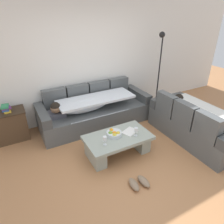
{
  "coord_description": "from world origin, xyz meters",
  "views": [
    {
      "loc": [
        -1.63,
        -2.23,
        2.48
      ],
      "look_at": [
        0.11,
        1.0,
        0.55
      ],
      "focal_mm": 32.51,
      "sensor_mm": 36.0,
      "label": 1
    }
  ],
  "objects": [
    {
      "name": "side_cabinet",
      "position": [
        -1.82,
        1.85,
        0.32
      ],
      "size": [
        0.72,
        0.44,
        0.64
      ],
      "color": "#4A3522",
      "rests_on": "ground_plane"
    },
    {
      "name": "book_stack_on_cabinet",
      "position": [
        -1.78,
        1.85,
        0.71
      ],
      "size": [
        0.19,
        0.23,
        0.14
      ],
      "color": "gold",
      "rests_on": "side_cabinet"
    },
    {
      "name": "floor_lamp",
      "position": [
        1.85,
        1.69,
        1.12
      ],
      "size": [
        0.33,
        0.31,
        1.95
      ],
      "color": "black",
      "rests_on": "ground_plane"
    },
    {
      "name": "open_magazine",
      "position": [
        0.18,
        0.42,
        0.39
      ],
      "size": [
        0.34,
        0.3,
        0.01
      ],
      "primitive_type": "cube",
      "rotation": [
        0.0,
        0.0,
        0.4
      ],
      "color": "white",
      "rests_on": "coffee_table"
    },
    {
      "name": "pair_of_shoes",
      "position": [
        -0.19,
        -0.43,
        0.04
      ],
      "size": [
        0.31,
        0.3,
        0.09
      ],
      "color": "#8C7259",
      "rests_on": "ground_plane"
    },
    {
      "name": "fruit_bowl",
      "position": [
        -0.14,
        0.46,
        0.42
      ],
      "size": [
        0.28,
        0.28,
        0.1
      ],
      "color": "silver",
      "rests_on": "coffee_table"
    },
    {
      "name": "coffee_table",
      "position": [
        -0.09,
        0.4,
        0.24
      ],
      "size": [
        1.2,
        0.68,
        0.38
      ],
      "color": "#96A194",
      "rests_on": "ground_plane"
    },
    {
      "name": "wine_glass_near_left",
      "position": [
        -0.41,
        0.29,
        0.5
      ],
      "size": [
        0.07,
        0.07,
        0.17
      ],
      "color": "silver",
      "rests_on": "coffee_table"
    },
    {
      "name": "couch_near_window",
      "position": [
        1.55,
        0.1,
        0.34
      ],
      "size": [
        0.92,
        1.9,
        0.88
      ],
      "rotation": [
        0.0,
        0.0,
        1.57
      ],
      "color": "#525657",
      "rests_on": "ground_plane"
    },
    {
      "name": "back_wall",
      "position": [
        0.0,
        2.15,
        1.35
      ],
      "size": [
        9.0,
        0.1,
        2.7
      ],
      "primitive_type": "cube",
      "color": "white",
      "rests_on": "ground_plane"
    },
    {
      "name": "couch_along_wall",
      "position": [
        -0.04,
        1.63,
        0.33
      ],
      "size": [
        2.52,
        0.92,
        0.88
      ],
      "color": "#525657",
      "rests_on": "ground_plane"
    },
    {
      "name": "ground_plane",
      "position": [
        0.0,
        0.0,
        0.0
      ],
      "size": [
        14.0,
        14.0,
        0.0
      ],
      "primitive_type": "plane",
      "color": "#B3784A"
    },
    {
      "name": "wine_glass_near_right",
      "position": [
        0.21,
        0.27,
        0.5
      ],
      "size": [
        0.07,
        0.07,
        0.17
      ],
      "color": "silver",
      "rests_on": "coffee_table"
    }
  ]
}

